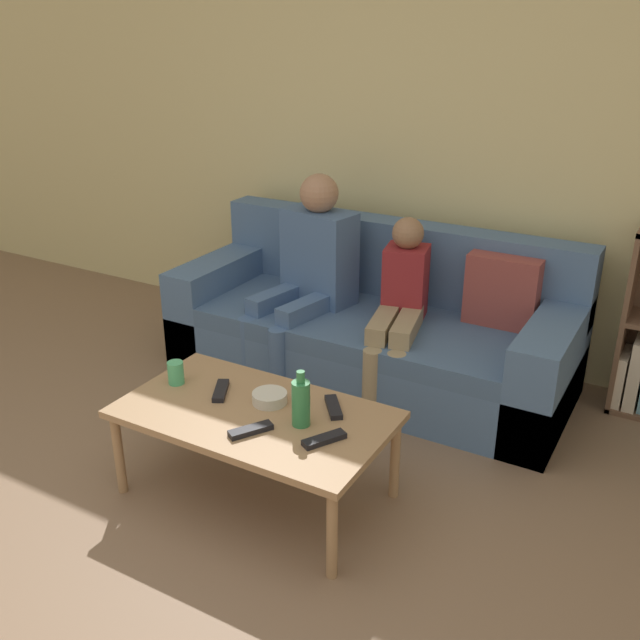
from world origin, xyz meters
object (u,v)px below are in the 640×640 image
at_px(tv_remote_0, 221,391).
at_px(tv_remote_2, 251,430).
at_px(couch, 374,330).
at_px(snack_bowl, 270,398).
at_px(person_child, 400,304).
at_px(person_adult, 311,263).
at_px(tv_remote_1, 334,407).
at_px(coffee_table, 255,419).
at_px(cup_near, 176,373).
at_px(bottle, 301,402).
at_px(tv_remote_3, 324,439).

height_order(tv_remote_0, tv_remote_2, same).
distance_m(couch, tv_remote_0, 1.16).
bearing_deg(snack_bowl, person_child, 82.34).
height_order(tv_remote_0, snack_bowl, snack_bowl).
height_order(person_adult, tv_remote_1, person_adult).
height_order(coffee_table, tv_remote_0, tv_remote_0).
distance_m(tv_remote_0, tv_remote_1, 0.48).
xyz_separation_m(person_adult, cup_near, (-0.02, -1.09, -0.17)).
height_order(couch, coffee_table, couch).
bearing_deg(bottle, tv_remote_1, 71.24).
bearing_deg(tv_remote_2, cup_near, -167.23).
bearing_deg(snack_bowl, tv_remote_2, -74.44).
bearing_deg(tv_remote_0, cup_near, 157.61).
bearing_deg(tv_remote_2, tv_remote_3, 48.11).
relative_size(cup_near, bottle, 0.43).
xyz_separation_m(cup_near, bottle, (0.63, -0.02, 0.05)).
bearing_deg(tv_remote_3, tv_remote_1, 140.31).
bearing_deg(coffee_table, couch, 92.30).
relative_size(tv_remote_1, snack_bowl, 1.15).
xyz_separation_m(tv_remote_2, tv_remote_3, (0.27, 0.08, 0.00)).
relative_size(coffee_table, tv_remote_0, 6.24).
distance_m(cup_near, tv_remote_2, 0.53).
relative_size(snack_bowl, bottle, 0.62).
distance_m(tv_remote_0, tv_remote_3, 0.56).
bearing_deg(cup_near, bottle, -2.10).
distance_m(tv_remote_2, snack_bowl, 0.23).
xyz_separation_m(coffee_table, bottle, (0.21, 0.01, 0.13)).
bearing_deg(couch, snack_bowl, -86.74).
relative_size(cup_near, tv_remote_1, 0.60).
xyz_separation_m(tv_remote_0, snack_bowl, (0.22, 0.03, 0.01)).
height_order(person_child, snack_bowl, person_child).
distance_m(coffee_table, tv_remote_2, 0.16).
bearing_deg(tv_remote_0, bottle, -34.79).
distance_m(cup_near, bottle, 0.63).
bearing_deg(cup_near, person_child, 61.37).
xyz_separation_m(coffee_table, cup_near, (-0.42, 0.03, 0.08)).
distance_m(person_adult, tv_remote_3, 1.41).
bearing_deg(tv_remote_2, coffee_table, 150.97).
bearing_deg(coffee_table, person_child, 82.17).
distance_m(tv_remote_1, tv_remote_2, 0.36).
relative_size(person_adult, tv_remote_2, 6.35).
xyz_separation_m(person_adult, tv_remote_0, (0.19, -1.07, -0.21)).
distance_m(person_child, cup_near, 1.19).
height_order(cup_near, tv_remote_3, cup_near).
bearing_deg(tv_remote_1, tv_remote_0, 155.74).
xyz_separation_m(coffee_table, tv_remote_1, (0.27, 0.17, 0.05)).
height_order(couch, tv_remote_3, couch).
distance_m(person_child, snack_bowl, 1.00).
xyz_separation_m(cup_near, snack_bowl, (0.44, 0.06, -0.03)).
xyz_separation_m(couch, person_child, (0.20, -0.13, 0.24)).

